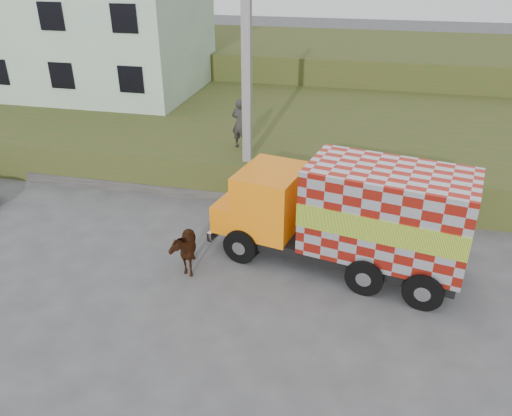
% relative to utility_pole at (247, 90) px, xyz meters
% --- Properties ---
extents(ground, '(120.00, 120.00, 0.00)m').
position_rel_utility_pole_xyz_m(ground, '(1.00, -4.60, -4.08)').
color(ground, '#474749').
rests_on(ground, ground).
extents(embankment, '(40.00, 12.00, 1.50)m').
position_rel_utility_pole_xyz_m(embankment, '(1.00, 5.40, -3.33)').
color(embankment, '#344D19').
rests_on(embankment, ground).
extents(embankment_far, '(40.00, 12.00, 3.00)m').
position_rel_utility_pole_xyz_m(embankment_far, '(1.00, 17.40, -2.58)').
color(embankment_far, '#344D19').
rests_on(embankment_far, ground).
extents(retaining_strip, '(16.00, 0.50, 0.40)m').
position_rel_utility_pole_xyz_m(retaining_strip, '(-1.00, -0.40, -3.88)').
color(retaining_strip, '#595651').
rests_on(retaining_strip, ground).
extents(building, '(10.00, 8.00, 6.00)m').
position_rel_utility_pole_xyz_m(building, '(-10.00, 8.40, 0.42)').
color(building, '#B9D5B6').
rests_on(building, embankment).
extents(utility_pole, '(1.20, 0.30, 8.00)m').
position_rel_utility_pole_xyz_m(utility_pole, '(0.00, 0.00, 0.00)').
color(utility_pole, gray).
rests_on(utility_pole, ground).
extents(cargo_truck, '(7.58, 3.74, 3.24)m').
position_rel_utility_pole_xyz_m(cargo_truck, '(3.94, -3.76, -2.41)').
color(cargo_truck, black).
rests_on(cargo_truck, ground).
extents(cow, '(1.24, 1.78, 1.37)m').
position_rel_utility_pole_xyz_m(cow, '(-0.71, -4.93, -3.39)').
color(cow, '#371F0D').
rests_on(cow, ground).
extents(pedestrian, '(0.77, 0.58, 1.92)m').
position_rel_utility_pole_xyz_m(pedestrian, '(-0.59, 1.25, -1.62)').
color(pedestrian, '#2A2825').
rests_on(pedestrian, embankment).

